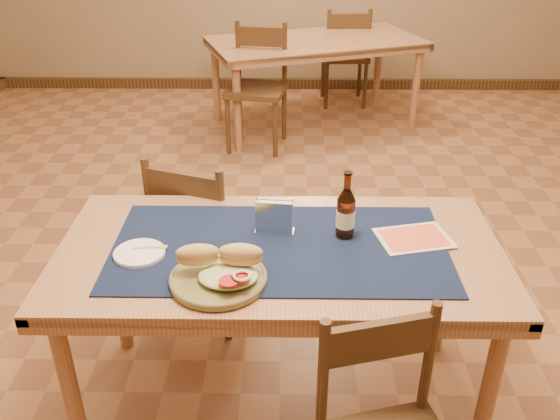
{
  "coord_description": "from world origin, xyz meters",
  "views": [
    {
      "loc": [
        0.02,
        -2.6,
        1.9
      ],
      "look_at": [
        0.0,
        -0.7,
        0.85
      ],
      "focal_mm": 38.0,
      "sensor_mm": 36.0,
      "label": 1
    }
  ],
  "objects_px": {
    "back_table": "(316,49)",
    "main_table": "(280,267)",
    "sandwich_plate": "(221,272)",
    "chair_main_far": "(203,235)",
    "beer_bottle": "(346,213)",
    "napkin_holder": "(274,217)"
  },
  "relations": [
    {
      "from": "back_table",
      "to": "main_table",
      "type": "bearing_deg",
      "value": -94.61
    },
    {
      "from": "main_table",
      "to": "beer_bottle",
      "type": "distance_m",
      "value": 0.31
    },
    {
      "from": "sandwich_plate",
      "to": "beer_bottle",
      "type": "distance_m",
      "value": 0.52
    },
    {
      "from": "beer_bottle",
      "to": "napkin_holder",
      "type": "bearing_deg",
      "value": 173.22
    },
    {
      "from": "sandwich_plate",
      "to": "napkin_holder",
      "type": "distance_m",
      "value": 0.36
    },
    {
      "from": "back_table",
      "to": "napkin_holder",
      "type": "bearing_deg",
      "value": -95.15
    },
    {
      "from": "sandwich_plate",
      "to": "beer_bottle",
      "type": "relative_size",
      "value": 1.24
    },
    {
      "from": "sandwich_plate",
      "to": "napkin_holder",
      "type": "xyz_separation_m",
      "value": [
        0.17,
        0.32,
        0.03
      ]
    },
    {
      "from": "beer_bottle",
      "to": "back_table",
      "type": "bearing_deg",
      "value": 89.61
    },
    {
      "from": "main_table",
      "to": "chair_main_far",
      "type": "xyz_separation_m",
      "value": [
        -0.37,
        0.56,
        -0.21
      ]
    },
    {
      "from": "sandwich_plate",
      "to": "chair_main_far",
      "type": "bearing_deg",
      "value": 102.94
    },
    {
      "from": "main_table",
      "to": "sandwich_plate",
      "type": "bearing_deg",
      "value": -131.66
    },
    {
      "from": "back_table",
      "to": "chair_main_far",
      "type": "bearing_deg",
      "value": -103.23
    },
    {
      "from": "chair_main_far",
      "to": "napkin_holder",
      "type": "distance_m",
      "value": 0.67
    },
    {
      "from": "main_table",
      "to": "beer_bottle",
      "type": "bearing_deg",
      "value": 17.73
    },
    {
      "from": "napkin_holder",
      "to": "beer_bottle",
      "type": "bearing_deg",
      "value": -6.78
    },
    {
      "from": "main_table",
      "to": "sandwich_plate",
      "type": "xyz_separation_m",
      "value": [
        -0.19,
        -0.21,
        0.12
      ]
    },
    {
      "from": "back_table",
      "to": "sandwich_plate",
      "type": "distance_m",
      "value": 3.47
    },
    {
      "from": "main_table",
      "to": "back_table",
      "type": "relative_size",
      "value": 0.83
    },
    {
      "from": "chair_main_far",
      "to": "beer_bottle",
      "type": "bearing_deg",
      "value": -38.62
    },
    {
      "from": "main_table",
      "to": "napkin_holder",
      "type": "bearing_deg",
      "value": 101.15
    },
    {
      "from": "back_table",
      "to": "sandwich_plate",
      "type": "xyz_separation_m",
      "value": [
        -0.45,
        -3.43,
        0.12
      ]
    }
  ]
}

